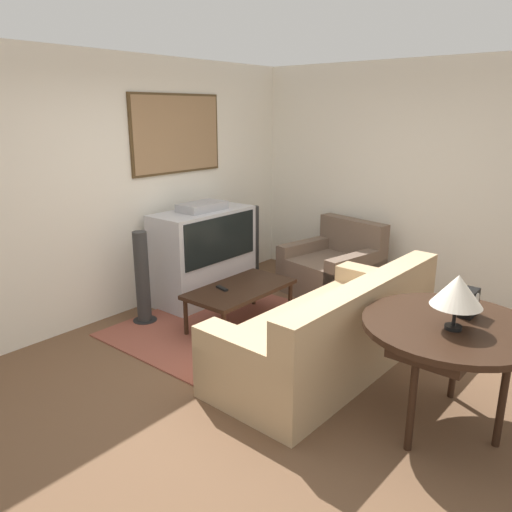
# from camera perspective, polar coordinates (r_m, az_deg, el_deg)

# --- Properties ---
(ground_plane) EXTENTS (12.00, 12.00, 0.00)m
(ground_plane) POSITION_cam_1_polar(r_m,az_deg,el_deg) (4.37, 2.54, -12.95)
(ground_plane) COLOR brown
(wall_back) EXTENTS (12.00, 0.10, 2.70)m
(wall_back) POSITION_cam_1_polar(r_m,az_deg,el_deg) (5.43, -15.52, 7.52)
(wall_back) COLOR silver
(wall_back) RESTS_ON ground_plane
(wall_right) EXTENTS (0.06, 12.00, 2.70)m
(wall_right) POSITION_cam_1_polar(r_m,az_deg,el_deg) (6.18, 17.75, 8.24)
(wall_right) COLOR silver
(wall_right) RESTS_ON ground_plane
(area_rug) EXTENTS (2.03, 1.88, 0.01)m
(area_rug) POSITION_cam_1_polar(r_m,az_deg,el_deg) (5.15, -3.08, -8.14)
(area_rug) COLOR brown
(area_rug) RESTS_ON ground_plane
(tv) EXTENTS (1.21, 0.57, 1.14)m
(tv) POSITION_cam_1_polar(r_m,az_deg,el_deg) (5.79, -5.99, 0.22)
(tv) COLOR #B7B7BC
(tv) RESTS_ON ground_plane
(couch) EXTENTS (2.25, 1.01, 0.85)m
(couch) POSITION_cam_1_polar(r_m,az_deg,el_deg) (4.36, 8.68, -8.80)
(couch) COLOR tan
(couch) RESTS_ON ground_plane
(armchair) EXTENTS (1.11, 1.11, 0.85)m
(armchair) POSITION_cam_1_polar(r_m,az_deg,el_deg) (6.14, 8.81, -1.46)
(armchair) COLOR brown
(armchair) RESTS_ON ground_plane
(coffee_table) EXTENTS (1.13, 0.61, 0.42)m
(coffee_table) POSITION_cam_1_polar(r_m,az_deg,el_deg) (5.07, -1.82, -4.00)
(coffee_table) COLOR black
(coffee_table) RESTS_ON ground_plane
(console_table) EXTENTS (1.16, 1.16, 0.77)m
(console_table) POSITION_cam_1_polar(r_m,az_deg,el_deg) (3.62, 21.32, -8.15)
(console_table) COLOR black
(console_table) RESTS_ON ground_plane
(table_lamp) EXTENTS (0.33, 0.33, 0.37)m
(table_lamp) POSITION_cam_1_polar(r_m,az_deg,el_deg) (3.42, 22.03, -3.73)
(table_lamp) COLOR black
(table_lamp) RESTS_ON console_table
(mantel_clock) EXTENTS (0.17, 0.10, 0.19)m
(mantel_clock) POSITION_cam_1_polar(r_m,az_deg,el_deg) (3.74, 23.17, -4.93)
(mantel_clock) COLOR black
(mantel_clock) RESTS_ON console_table
(remote) EXTENTS (0.08, 0.17, 0.02)m
(remote) POSITION_cam_1_polar(r_m,az_deg,el_deg) (5.00, -3.90, -3.71)
(remote) COLOR black
(remote) RESTS_ON coffee_table
(speaker_tower_left) EXTENTS (0.25, 0.25, 0.97)m
(speaker_tower_left) POSITION_cam_1_polar(r_m,az_deg,el_deg) (5.26, -12.85, -2.70)
(speaker_tower_left) COLOR black
(speaker_tower_left) RESTS_ON ground_plane
(speaker_tower_right) EXTENTS (0.25, 0.25, 0.97)m
(speaker_tower_right) POSITION_cam_1_polar(r_m,az_deg,el_deg) (6.44, -0.31, 1.22)
(speaker_tower_right) COLOR black
(speaker_tower_right) RESTS_ON ground_plane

